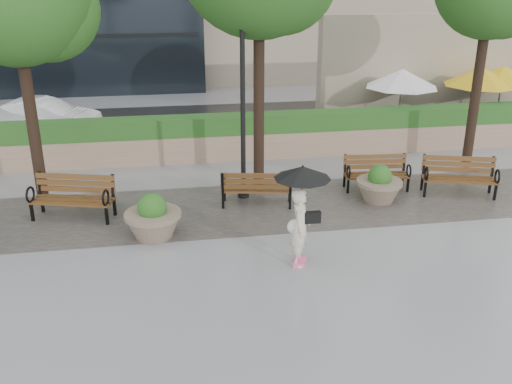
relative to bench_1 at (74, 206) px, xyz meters
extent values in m
plane|color=gray|center=(3.24, -3.05, -0.30)|extent=(100.00, 100.00, 0.00)
cube|color=#383330|center=(3.24, -0.05, -0.29)|extent=(28.00, 3.20, 0.01)
cube|color=tan|center=(3.24, 3.95, 0.10)|extent=(24.00, 0.80, 0.80)
cube|color=#21531B|center=(3.24, 3.95, 0.78)|extent=(24.00, 0.75, 0.55)
cube|color=tan|center=(12.74, 6.95, 1.70)|extent=(10.00, 0.60, 4.00)
cube|color=#21531B|center=(12.24, 4.75, 0.15)|extent=(8.00, 0.50, 0.90)
cube|color=black|center=(3.24, 7.95, -0.30)|extent=(40.00, 7.00, 0.00)
cube|color=brown|center=(-0.01, -0.04, 0.16)|extent=(1.97, 1.05, 0.05)
cube|color=brown|center=(0.07, 0.24, 0.49)|extent=(1.85, 0.63, 0.44)
cube|color=black|center=(0.00, -0.01, -0.06)|extent=(2.00, 1.15, 0.48)
torus|color=black|center=(-0.92, 0.02, 0.35)|extent=(0.15, 0.39, 0.39)
torus|color=black|center=(0.80, -0.46, 0.35)|extent=(0.15, 0.39, 0.39)
cube|color=brown|center=(4.35, 0.11, 0.12)|extent=(1.79, 0.84, 0.05)
cube|color=brown|center=(4.30, -0.15, 0.42)|extent=(1.72, 0.44, 0.40)
cube|color=black|center=(4.35, 0.08, -0.08)|extent=(1.81, 0.93, 0.44)
torus|color=black|center=(5.18, 0.13, 0.29)|extent=(0.11, 0.36, 0.35)
torus|color=black|center=(3.59, 0.44, 0.29)|extent=(0.11, 0.36, 0.35)
cube|color=brown|center=(7.63, 0.61, 0.11)|extent=(1.72, 0.67, 0.05)
cube|color=brown|center=(7.65, 0.87, 0.40)|extent=(1.68, 0.28, 0.39)
cube|color=black|center=(7.63, 0.64, -0.09)|extent=(1.73, 0.76, 0.43)
torus|color=black|center=(6.82, 0.52, 0.28)|extent=(0.08, 0.35, 0.34)
torus|color=black|center=(8.40, 0.36, 0.28)|extent=(0.08, 0.35, 0.34)
cube|color=brown|center=(9.56, -0.13, 0.15)|extent=(1.91, 1.04, 0.05)
cube|color=brown|center=(9.64, 0.14, 0.46)|extent=(1.79, 0.63, 0.43)
cube|color=black|center=(9.57, -0.10, -0.07)|extent=(1.94, 1.14, 0.47)
torus|color=black|center=(8.68, -0.07, 0.33)|extent=(0.15, 0.37, 0.38)
torus|color=black|center=(10.34, -0.55, 0.33)|extent=(0.15, 0.37, 0.38)
cylinder|color=#7F6B56|center=(1.84, -1.34, 0.24)|extent=(1.22, 1.22, 0.10)
sphere|color=#144313|center=(1.84, -1.34, 0.41)|extent=(0.63, 0.63, 0.63)
cylinder|color=#7F6B56|center=(7.41, -0.15, 0.21)|extent=(1.14, 1.14, 0.09)
sphere|color=#144313|center=(7.41, -0.15, 0.36)|extent=(0.59, 0.59, 0.59)
cylinder|color=black|center=(4.10, 0.66, 1.79)|extent=(0.12, 0.12, 4.18)
cylinder|color=black|center=(4.10, 0.66, -0.15)|extent=(0.28, 0.28, 0.30)
sphere|color=black|center=(4.10, 0.66, 3.93)|extent=(0.24, 0.24, 0.24)
cylinder|color=black|center=(-0.90, 1.15, 2.08)|extent=(0.28, 0.28, 4.75)
sphere|color=#144313|center=(-0.30, 1.45, 4.32)|extent=(2.42, 2.42, 2.42)
cylinder|color=black|center=(4.64, 1.53, 2.41)|extent=(0.28, 0.28, 5.43)
cylinder|color=black|center=(10.98, 2.05, 2.10)|extent=(0.28, 0.28, 4.79)
sphere|color=#144313|center=(11.58, 2.35, 4.35)|extent=(2.09, 2.09, 2.09)
cylinder|color=black|center=(10.24, 5.50, -0.25)|extent=(0.40, 0.40, 0.10)
cylinder|color=#99999E|center=(10.24, 5.50, 0.80)|extent=(0.06, 0.06, 2.20)
cone|color=white|center=(10.24, 5.50, 1.70)|extent=(2.50, 2.50, 0.60)
cylinder|color=black|center=(13.06, 5.39, -0.25)|extent=(0.40, 0.40, 0.10)
cylinder|color=#99999E|center=(13.06, 5.39, 0.80)|extent=(0.06, 0.06, 2.20)
cone|color=gold|center=(13.06, 5.39, 1.70)|extent=(2.50, 2.50, 0.60)
cylinder|color=black|center=(13.95, 5.51, -0.25)|extent=(0.40, 0.40, 0.10)
cylinder|color=#99999E|center=(13.95, 5.51, 0.80)|extent=(0.06, 0.06, 2.20)
cone|color=gold|center=(13.95, 5.51, 1.70)|extent=(2.50, 2.50, 0.60)
imported|color=silver|center=(-1.92, 7.58, 0.34)|extent=(4.10, 2.25, 1.28)
imported|color=beige|center=(4.69, -3.00, 0.54)|extent=(0.62, 0.73, 1.69)
cube|color=#F2598C|center=(4.74, -2.89, -0.26)|extent=(0.19, 0.25, 0.08)
cube|color=#F2598C|center=(4.64, -3.13, -0.26)|extent=(0.19, 0.25, 0.08)
cube|color=black|center=(4.91, -3.04, 0.70)|extent=(0.22, 0.33, 0.23)
sphere|color=white|center=(4.64, -2.74, 0.39)|extent=(0.30, 0.30, 0.30)
cylinder|color=black|center=(4.71, -2.96, 1.18)|extent=(0.02, 0.02, 0.90)
cone|color=black|center=(4.71, -2.96, 1.60)|extent=(1.10, 1.10, 0.23)
camera|label=1|loc=(2.20, -12.76, 5.17)|focal=40.00mm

